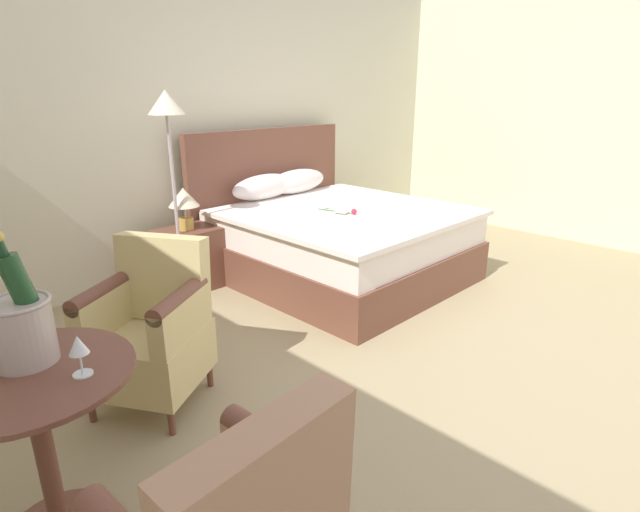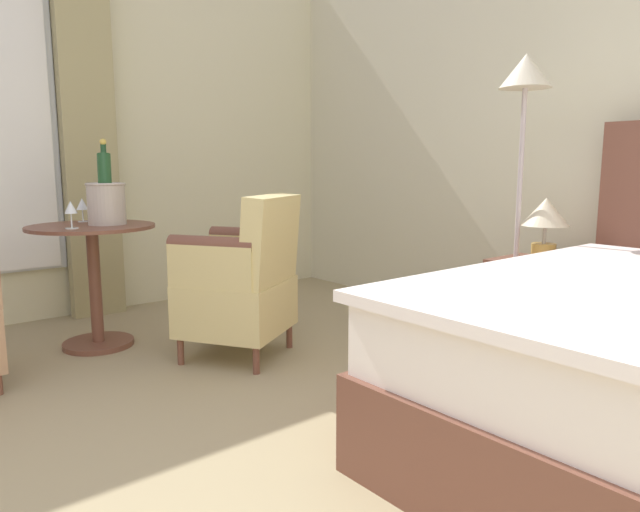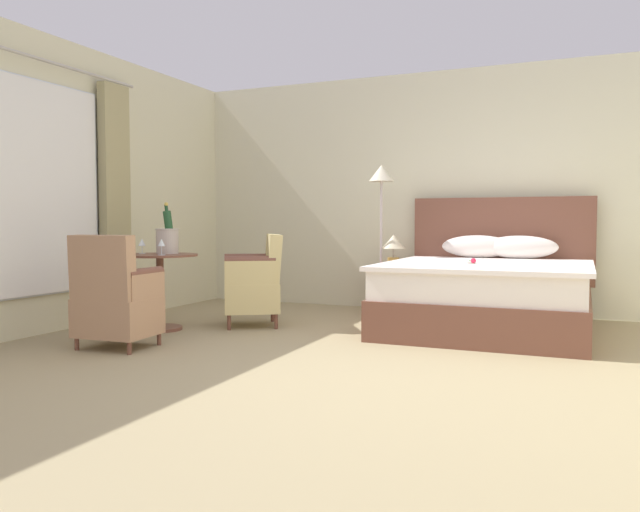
{
  "view_description": "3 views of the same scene",
  "coord_description": "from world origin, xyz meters",
  "px_view_note": "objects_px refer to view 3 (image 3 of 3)",
  "views": [
    {
      "loc": [
        -2.74,
        -0.96,
        1.66
      ],
      "look_at": [
        -0.67,
        1.1,
        0.68
      ],
      "focal_mm": 28.0,
      "sensor_mm": 36.0,
      "label": 1
    },
    {
      "loc": [
        0.98,
        -0.24,
        1.06
      ],
      "look_at": [
        -0.92,
        1.33,
        0.67
      ],
      "focal_mm": 32.0,
      "sensor_mm": 36.0,
      "label": 2
    },
    {
      "loc": [
        1.32,
        -4.0,
        1.02
      ],
      "look_at": [
        -0.95,
        1.34,
        0.71
      ],
      "focal_mm": 35.0,
      "sensor_mm": 36.0,
      "label": 3
    }
  ],
  "objects_px": {
    "nightstand": "(393,290)",
    "side_table_round": "(160,282)",
    "bed": "(488,292)",
    "wine_glass_near_edge": "(161,244)",
    "bedside_lamp": "(394,245)",
    "armchair_by_window": "(256,283)",
    "champagne_bucket": "(167,238)",
    "armchair_facing_bed": "(115,300)",
    "floor_lamp_brass": "(381,196)",
    "wine_glass_near_bucket": "(142,243)"
  },
  "relations": [
    {
      "from": "nightstand",
      "to": "side_table_round",
      "type": "bearing_deg",
      "value": -132.45
    },
    {
      "from": "bed",
      "to": "wine_glass_near_edge",
      "type": "distance_m",
      "value": 3.1
    },
    {
      "from": "bedside_lamp",
      "to": "nightstand",
      "type": "bearing_deg",
      "value": -0.0
    },
    {
      "from": "armchair_by_window",
      "to": "champagne_bucket",
      "type": "bearing_deg",
      "value": -145.05
    },
    {
      "from": "armchair_facing_bed",
      "to": "bedside_lamp",
      "type": "bearing_deg",
      "value": 61.2
    },
    {
      "from": "bedside_lamp",
      "to": "floor_lamp_brass",
      "type": "height_order",
      "value": "floor_lamp_brass"
    },
    {
      "from": "wine_glass_near_bucket",
      "to": "armchair_by_window",
      "type": "bearing_deg",
      "value": 29.74
    },
    {
      "from": "bedside_lamp",
      "to": "armchair_facing_bed",
      "type": "xyz_separation_m",
      "value": [
        -1.52,
        -2.77,
        -0.38
      ]
    },
    {
      "from": "bed",
      "to": "side_table_round",
      "type": "height_order",
      "value": "bed"
    },
    {
      "from": "floor_lamp_brass",
      "to": "wine_glass_near_bucket",
      "type": "xyz_separation_m",
      "value": [
        -1.85,
        -1.8,
        -0.49
      ]
    },
    {
      "from": "armchair_facing_bed",
      "to": "side_table_round",
      "type": "bearing_deg",
      "value": 103.94
    },
    {
      "from": "nightstand",
      "to": "wine_glass_near_edge",
      "type": "relative_size",
      "value": 3.56
    },
    {
      "from": "side_table_round",
      "to": "armchair_by_window",
      "type": "xyz_separation_m",
      "value": [
        0.72,
        0.57,
        -0.03
      ]
    },
    {
      "from": "side_table_round",
      "to": "armchair_by_window",
      "type": "bearing_deg",
      "value": 38.25
    },
    {
      "from": "floor_lamp_brass",
      "to": "wine_glass_near_edge",
      "type": "relative_size",
      "value": 11.02
    },
    {
      "from": "bed",
      "to": "armchair_facing_bed",
      "type": "bearing_deg",
      "value": -141.71
    },
    {
      "from": "armchair_by_window",
      "to": "floor_lamp_brass",
      "type": "bearing_deg",
      "value": 54.44
    },
    {
      "from": "wine_glass_near_edge",
      "to": "armchair_by_window",
      "type": "relative_size",
      "value": 0.17
    },
    {
      "from": "bedside_lamp",
      "to": "wine_glass_near_bucket",
      "type": "relative_size",
      "value": 2.46
    },
    {
      "from": "nightstand",
      "to": "champagne_bucket",
      "type": "relative_size",
      "value": 1.09
    },
    {
      "from": "wine_glass_near_edge",
      "to": "wine_glass_near_bucket",
      "type": "bearing_deg",
      "value": 154.5
    },
    {
      "from": "bed",
      "to": "armchair_facing_bed",
      "type": "distance_m",
      "value": 3.38
    },
    {
      "from": "wine_glass_near_bucket",
      "to": "armchair_by_window",
      "type": "relative_size",
      "value": 0.16
    },
    {
      "from": "wine_glass_near_bucket",
      "to": "armchair_facing_bed",
      "type": "xyz_separation_m",
      "value": [
        0.44,
        -0.9,
        -0.43
      ]
    },
    {
      "from": "bedside_lamp",
      "to": "wine_glass_near_bucket",
      "type": "xyz_separation_m",
      "value": [
        -1.97,
        -1.88,
        0.05
      ]
    },
    {
      "from": "nightstand",
      "to": "wine_glass_near_edge",
      "type": "height_order",
      "value": "wine_glass_near_edge"
    },
    {
      "from": "bedside_lamp",
      "to": "armchair_facing_bed",
      "type": "distance_m",
      "value": 3.18
    },
    {
      "from": "bedside_lamp",
      "to": "armchair_by_window",
      "type": "bearing_deg",
      "value": -127.4
    },
    {
      "from": "bedside_lamp",
      "to": "floor_lamp_brass",
      "type": "bearing_deg",
      "value": -147.65
    },
    {
      "from": "wine_glass_near_bucket",
      "to": "floor_lamp_brass",
      "type": "bearing_deg",
      "value": 44.26
    },
    {
      "from": "floor_lamp_brass",
      "to": "side_table_round",
      "type": "bearing_deg",
      "value": -131.56
    },
    {
      "from": "champagne_bucket",
      "to": "armchair_by_window",
      "type": "xyz_separation_m",
      "value": [
        0.69,
        0.48,
        -0.45
      ]
    },
    {
      "from": "nightstand",
      "to": "armchair_by_window",
      "type": "distance_m",
      "value": 1.69
    },
    {
      "from": "armchair_by_window",
      "to": "nightstand",
      "type": "bearing_deg",
      "value": 52.6
    },
    {
      "from": "bed",
      "to": "armchair_by_window",
      "type": "height_order",
      "value": "bed"
    },
    {
      "from": "wine_glass_near_bucket",
      "to": "wine_glass_near_edge",
      "type": "xyz_separation_m",
      "value": [
        0.36,
        -0.17,
        0.0
      ]
    },
    {
      "from": "bed",
      "to": "wine_glass_near_bucket",
      "type": "bearing_deg",
      "value": -158.82
    },
    {
      "from": "bedside_lamp",
      "to": "floor_lamp_brass",
      "type": "relative_size",
      "value": 0.21
    },
    {
      "from": "nightstand",
      "to": "bed",
      "type": "bearing_deg",
      "value": -30.82
    },
    {
      "from": "nightstand",
      "to": "wine_glass_near_bucket",
      "type": "relative_size",
      "value": 3.71
    },
    {
      "from": "nightstand",
      "to": "wine_glass_near_bucket",
      "type": "bearing_deg",
      "value": -136.36
    },
    {
      "from": "wine_glass_near_bucket",
      "to": "nightstand",
      "type": "bearing_deg",
      "value": 43.64
    },
    {
      "from": "bedside_lamp",
      "to": "champagne_bucket",
      "type": "bearing_deg",
      "value": -133.28
    },
    {
      "from": "bed",
      "to": "bedside_lamp",
      "type": "distance_m",
      "value": 1.38
    },
    {
      "from": "side_table_round",
      "to": "champagne_bucket",
      "type": "xyz_separation_m",
      "value": [
        0.03,
        0.08,
        0.41
      ]
    },
    {
      "from": "bedside_lamp",
      "to": "armchair_facing_bed",
      "type": "height_order",
      "value": "armchair_facing_bed"
    },
    {
      "from": "nightstand",
      "to": "armchair_facing_bed",
      "type": "height_order",
      "value": "armchair_facing_bed"
    },
    {
      "from": "nightstand",
      "to": "floor_lamp_brass",
      "type": "bearing_deg",
      "value": -147.66
    },
    {
      "from": "nightstand",
      "to": "armchair_facing_bed",
      "type": "relative_size",
      "value": 0.58
    },
    {
      "from": "bed",
      "to": "bedside_lamp",
      "type": "relative_size",
      "value": 5.76
    }
  ]
}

